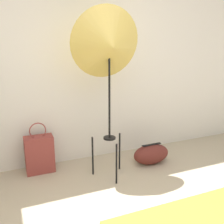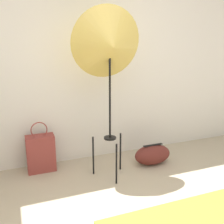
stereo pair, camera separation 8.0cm
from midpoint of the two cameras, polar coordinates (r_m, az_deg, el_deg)
The scene contains 4 objects.
wall_back at distance 3.27m, azimuth -5.39°, elevation 11.57°, with size 8.00×0.05×2.60m.
photo_umbrella at distance 2.74m, azimuth 0.37°, elevation 14.19°, with size 0.76×0.40×1.86m.
tote_bag at distance 3.23m, azimuth -14.54°, elevation -8.65°, with size 0.32×0.17×0.61m.
duffel_bag at distance 3.37m, azimuth 9.49°, elevation -9.14°, with size 0.48×0.25×0.26m.
Camera 2 is at (-0.85, -1.10, 1.50)m, focal length 42.00 mm.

